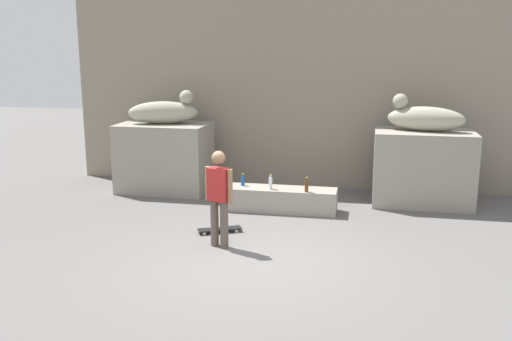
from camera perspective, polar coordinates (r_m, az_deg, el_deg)
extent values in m
plane|color=#605E5B|center=(9.22, -0.30, -8.86)|extent=(40.00, 40.00, 0.00)
cube|color=gray|center=(13.81, 4.17, 9.64)|extent=(11.10, 0.60, 5.36)
cube|color=gray|center=(13.43, -9.26, 1.34)|extent=(2.08, 1.35, 1.60)
cube|color=gray|center=(12.64, 16.57, 0.29)|extent=(2.08, 1.35, 1.60)
ellipsoid|color=#A29F8A|center=(13.27, -9.43, 5.83)|extent=(1.69, 0.94, 0.52)
sphere|color=#A29F8A|center=(13.18, -7.08, 7.42)|extent=(0.32, 0.32, 0.32)
ellipsoid|color=#A29F8A|center=(12.47, 16.87, 5.05)|extent=(1.68, 0.86, 0.52)
sphere|color=#A29F8A|center=(12.50, 14.45, 6.85)|extent=(0.32, 0.32, 0.32)
cube|color=gray|center=(11.72, 2.42, -2.94)|extent=(2.36, 0.61, 0.48)
cylinder|color=brown|center=(9.56, -3.25, -5.50)|extent=(0.14, 0.14, 0.82)
cylinder|color=brown|center=(9.67, -4.24, -5.30)|extent=(0.14, 0.14, 0.82)
cube|color=#B22626|center=(9.42, -3.81, -1.40)|extent=(0.41, 0.31, 0.56)
sphere|color=#8C6647|center=(9.33, -3.85, 1.31)|extent=(0.23, 0.23, 0.23)
cylinder|color=#8C6647|center=(9.30, -2.66, -1.63)|extent=(0.09, 0.09, 0.58)
cylinder|color=#8C6647|center=(9.55, -4.92, -1.29)|extent=(0.09, 0.09, 0.58)
cube|color=black|center=(10.42, -3.71, -5.95)|extent=(0.81, 0.53, 0.02)
cylinder|color=white|center=(10.32, -5.28, -6.40)|extent=(0.06, 0.05, 0.06)
cylinder|color=white|center=(10.45, -5.41, -6.16)|extent=(0.06, 0.05, 0.06)
cylinder|color=white|center=(10.42, -2.01, -6.15)|extent=(0.06, 0.05, 0.06)
cylinder|color=white|center=(10.55, -2.17, -5.92)|extent=(0.06, 0.05, 0.06)
cylinder|color=#593314|center=(11.37, 5.16, -1.61)|extent=(0.08, 0.08, 0.23)
cylinder|color=#593314|center=(11.33, 5.17, -0.90)|extent=(0.03, 0.03, 0.06)
cylinder|color=yellow|center=(11.32, 5.18, -0.72)|extent=(0.04, 0.04, 0.01)
cylinder|color=#194C99|center=(11.84, -1.35, -1.10)|extent=(0.08, 0.08, 0.19)
cylinder|color=#194C99|center=(11.82, -1.35, -0.52)|extent=(0.03, 0.03, 0.06)
cylinder|color=yellow|center=(11.81, -1.36, -0.35)|extent=(0.04, 0.04, 0.01)
cylinder|color=silver|center=(11.55, 1.48, -1.32)|extent=(0.07, 0.07, 0.24)
cylinder|color=silver|center=(11.51, 1.49, -0.59)|extent=(0.03, 0.03, 0.06)
cylinder|color=yellow|center=(11.50, 1.49, -0.42)|extent=(0.04, 0.04, 0.01)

